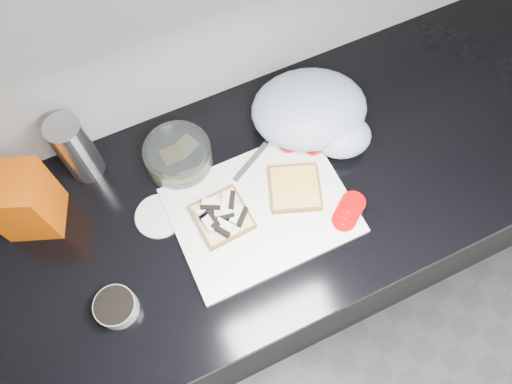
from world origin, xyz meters
The scene contains 14 objects.
base_cabinet centered at (0.00, 1.20, 0.43)m, with size 3.50×0.60×0.86m, color black.
countertop centered at (0.00, 1.20, 0.88)m, with size 3.50×0.64×0.04m, color black.
cutting_board centered at (0.06, 1.15, 0.91)m, with size 0.40×0.30×0.01m, color white.
bread_left centered at (-0.03, 1.17, 0.92)m, with size 0.13×0.13×0.04m.
bread_right centered at (0.16, 1.17, 0.92)m, with size 0.16×0.16×0.02m.
tomato_slices centered at (0.24, 1.06, 0.92)m, with size 0.10×0.09×0.02m.
knife centered at (0.14, 1.30, 0.91)m, with size 0.17×0.10×0.01m.
seed_tub centered at (-0.31, 1.08, 0.92)m, with size 0.09×0.09×0.04m.
tub_lid centered at (-0.16, 1.24, 0.90)m, with size 0.11×0.11×0.01m, color silver.
glass_bowl centered at (-0.06, 1.35, 0.93)m, with size 0.16×0.16×0.07m.
bread_bag centered at (-0.40, 1.36, 0.99)m, with size 0.12×0.11×0.19m, color #FE5904.
steel_canister centered at (-0.26, 1.43, 0.99)m, with size 0.08×0.08×0.19m, color #BBBBC0.
grocery_bag centered at (0.28, 1.31, 0.96)m, with size 0.33×0.31×0.12m.
whole_tomatoes centered at (0.22, 1.26, 0.93)m, with size 0.11×0.09×0.06m.
Camera 1 is at (-0.13, 0.77, 1.97)m, focal length 35.00 mm.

